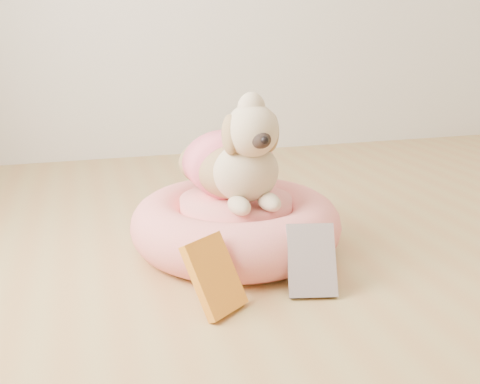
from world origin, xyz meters
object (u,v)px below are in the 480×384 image
object	(u,v)px
book_yellow	(214,276)
book_white	(311,260)
dog	(234,143)
pet_bed	(236,224)

from	to	relation	value
book_yellow	book_white	distance (m)	0.30
dog	book_white	world-z (taller)	dog
pet_bed	book_white	world-z (taller)	book_white
dog	book_yellow	bearing A→B (deg)	-118.40
pet_bed	book_yellow	xyz separation A→B (m)	(-0.18, -0.41, 0.01)
dog	pet_bed	bearing A→B (deg)	-18.09
pet_bed	dog	world-z (taller)	dog
dog	book_white	distance (m)	0.50
dog	book_yellow	distance (m)	0.53
book_yellow	book_white	size ratio (longest dim) A/B	1.00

